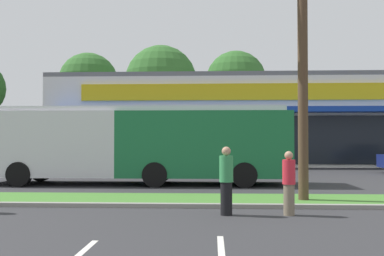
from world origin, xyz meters
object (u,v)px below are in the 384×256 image
Objects in this scene: car_2 at (129,159)px; pedestrian_near_bench at (226,181)px; utility_pole at (297,31)px; city_bus at (135,142)px; pedestrian_by_pole at (289,183)px.

car_2 is 14.95m from pedestrian_near_bench.
utility_pole reaches higher than city_bus.
city_bus is 8.36m from pedestrian_near_bench.
city_bus is (-5.82, 5.37, -3.41)m from utility_pole.
car_2 is at bearing 19.14° from pedestrian_by_pole.
city_bus is 6.80m from car_2.
pedestrian_near_bench is 1.58m from pedestrian_by_pole.
utility_pole is 0.75× the size of city_bus.
pedestrian_near_bench reaches higher than pedestrian_by_pole.
car_2 is (-1.51, 6.55, -0.99)m from city_bus.
city_bus is at bearing 102.99° from car_2.
utility_pole reaches higher than car_2.
utility_pole is at bearing -46.96° from pedestrian_near_bench.
car_2 is (-7.34, 11.92, -4.40)m from utility_pole.
pedestrian_by_pole is (-0.63, -2.07, -4.37)m from utility_pole.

